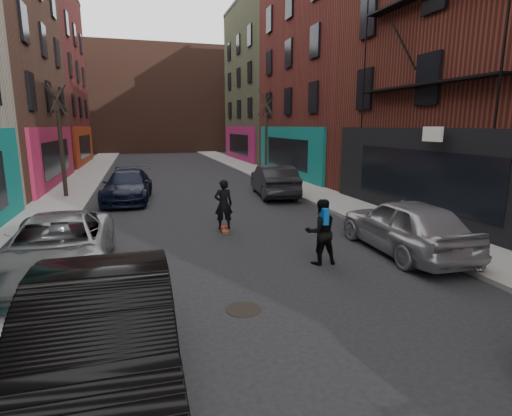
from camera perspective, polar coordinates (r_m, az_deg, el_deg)
sidewalk_left at (r=33.88m, az=-22.48°, el=4.86°), size 2.50×84.00×0.13m
sidewalk_right at (r=34.83m, az=-1.51°, el=5.90°), size 2.50×84.00×0.13m
buildings_right at (r=25.67m, az=24.54°, el=20.61°), size 12.00×56.00×16.00m
building_far at (r=59.65m, az=-14.26°, el=14.64°), size 40.00×10.00×14.00m
tree_left_far at (r=21.80m, az=-26.23°, el=9.99°), size 2.00×2.00×6.50m
tree_right_far at (r=28.87m, az=1.47°, el=11.59°), size 2.00×2.00×6.80m
parked_left_mid at (r=5.76m, az=-21.17°, el=-17.46°), size 1.84×5.20×1.71m
parked_left_far at (r=10.75m, az=-26.45°, el=-4.98°), size 2.50×5.26×1.45m
parked_left_end at (r=20.13m, az=-17.86°, el=3.01°), size 2.56×5.26×1.47m
parked_right_far at (r=12.11m, az=20.52°, el=-2.34°), size 2.08×4.78×1.60m
parked_right_end at (r=20.61m, az=2.56°, el=3.95°), size 2.29×5.08×1.62m
skateboard at (r=13.82m, az=-4.60°, el=-3.16°), size 0.28×0.81×0.10m
skateboarder at (r=13.61m, az=-4.66°, el=0.52°), size 0.65×0.45×1.71m
pedestrian at (r=10.55m, az=9.22°, el=-3.33°), size 0.86×0.68×1.73m
manhole at (r=8.17m, az=-1.77°, el=-14.28°), size 0.79×0.79×0.01m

